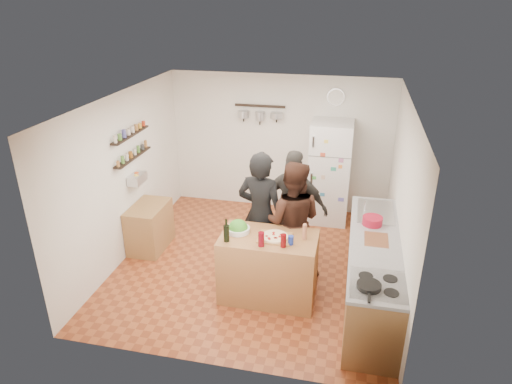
% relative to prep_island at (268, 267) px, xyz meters
% --- Properties ---
extents(room_shell, '(4.20, 4.20, 4.20)m').
position_rel_prep_island_xyz_m(room_shell, '(-0.35, 1.11, 0.79)').
color(room_shell, brown).
rests_on(room_shell, ground).
extents(prep_island, '(1.25, 0.72, 0.91)m').
position_rel_prep_island_xyz_m(prep_island, '(0.00, 0.00, 0.00)').
color(prep_island, '#995C38').
rests_on(prep_island, floor).
extents(pizza_board, '(0.42, 0.34, 0.02)m').
position_rel_prep_island_xyz_m(pizza_board, '(0.08, -0.02, 0.47)').
color(pizza_board, olive).
rests_on(pizza_board, prep_island).
extents(pizza, '(0.34, 0.34, 0.02)m').
position_rel_prep_island_xyz_m(pizza, '(0.08, -0.02, 0.48)').
color(pizza, beige).
rests_on(pizza, pizza_board).
extents(salad_bowl, '(0.31, 0.31, 0.06)m').
position_rel_prep_island_xyz_m(salad_bowl, '(-0.42, 0.05, 0.49)').
color(salad_bowl, silver).
rests_on(salad_bowl, prep_island).
extents(wine_bottle, '(0.07, 0.07, 0.22)m').
position_rel_prep_island_xyz_m(wine_bottle, '(-0.50, -0.22, 0.57)').
color(wine_bottle, black).
rests_on(wine_bottle, prep_island).
extents(wine_glass_near, '(0.08, 0.08, 0.19)m').
position_rel_prep_island_xyz_m(wine_glass_near, '(-0.05, -0.24, 0.55)').
color(wine_glass_near, '#570710').
rests_on(wine_glass_near, prep_island).
extents(wine_glass_far, '(0.07, 0.07, 0.17)m').
position_rel_prep_island_xyz_m(wine_glass_far, '(0.22, -0.20, 0.54)').
color(wine_glass_far, '#520709').
rests_on(wine_glass_far, prep_island).
extents(pepper_mill, '(0.05, 0.05, 0.18)m').
position_rel_prep_island_xyz_m(pepper_mill, '(0.45, 0.05, 0.54)').
color(pepper_mill, '#A96647').
rests_on(pepper_mill, prep_island).
extents(salt_canister, '(0.07, 0.07, 0.11)m').
position_rel_prep_island_xyz_m(salt_canister, '(0.30, -0.12, 0.51)').
color(salt_canister, navy).
rests_on(salt_canister, prep_island).
extents(person_left, '(0.75, 0.57, 1.87)m').
position_rel_prep_island_xyz_m(person_left, '(-0.22, 0.55, 0.48)').
color(person_left, black).
rests_on(person_left, floor).
extents(person_center, '(0.85, 0.67, 1.75)m').
position_rel_prep_island_xyz_m(person_center, '(0.22, 0.56, 0.42)').
color(person_center, black).
rests_on(person_center, floor).
extents(person_back, '(1.08, 0.60, 1.75)m').
position_rel_prep_island_xyz_m(person_back, '(0.18, 1.01, 0.42)').
color(person_back, '#2B2926').
rests_on(person_back, floor).
extents(counter_run, '(0.63, 2.63, 0.90)m').
position_rel_prep_island_xyz_m(counter_run, '(1.35, 0.18, -0.01)').
color(counter_run, '#9E7042').
rests_on(counter_run, floor).
extents(stove_top, '(0.60, 0.62, 0.02)m').
position_rel_prep_island_xyz_m(stove_top, '(1.35, -0.77, 0.46)').
color(stove_top, white).
rests_on(stove_top, counter_run).
extents(skillet, '(0.26, 0.26, 0.05)m').
position_rel_prep_island_xyz_m(skillet, '(1.25, -0.86, 0.49)').
color(skillet, black).
rests_on(skillet, stove_top).
extents(sink, '(0.50, 0.80, 0.03)m').
position_rel_prep_island_xyz_m(sink, '(1.35, 1.03, 0.46)').
color(sink, silver).
rests_on(sink, counter_run).
extents(cutting_board, '(0.30, 0.40, 0.02)m').
position_rel_prep_island_xyz_m(cutting_board, '(1.35, 0.22, 0.46)').
color(cutting_board, '#995A37').
rests_on(cutting_board, counter_run).
extents(red_bowl, '(0.27, 0.27, 0.11)m').
position_rel_prep_island_xyz_m(red_bowl, '(1.30, 0.62, 0.52)').
color(red_bowl, maroon).
rests_on(red_bowl, counter_run).
extents(fridge, '(0.70, 0.68, 1.80)m').
position_rel_prep_island_xyz_m(fridge, '(0.60, 2.48, 0.45)').
color(fridge, white).
rests_on(fridge, floor).
extents(wall_clock, '(0.30, 0.03, 0.30)m').
position_rel_prep_island_xyz_m(wall_clock, '(0.60, 2.81, 1.69)').
color(wall_clock, silver).
rests_on(wall_clock, back_wall).
extents(spice_shelf_lower, '(0.12, 1.00, 0.02)m').
position_rel_prep_island_xyz_m(spice_shelf_lower, '(-2.28, 0.93, 1.04)').
color(spice_shelf_lower, black).
rests_on(spice_shelf_lower, left_wall).
extents(spice_shelf_upper, '(0.12, 1.00, 0.02)m').
position_rel_prep_island_xyz_m(spice_shelf_upper, '(-2.28, 0.93, 1.40)').
color(spice_shelf_upper, black).
rests_on(spice_shelf_upper, left_wall).
extents(produce_basket, '(0.18, 0.35, 0.14)m').
position_rel_prep_island_xyz_m(produce_basket, '(-2.25, 0.93, 0.69)').
color(produce_basket, silver).
rests_on(produce_basket, left_wall).
extents(side_table, '(0.50, 0.80, 0.73)m').
position_rel_prep_island_xyz_m(side_table, '(-2.09, 0.85, -0.09)').
color(side_table, '#9F7942').
rests_on(side_table, floor).
extents(pot_rack, '(0.90, 0.04, 0.04)m').
position_rel_prep_island_xyz_m(pot_rack, '(-0.70, 2.73, 1.49)').
color(pot_rack, black).
rests_on(pot_rack, back_wall).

